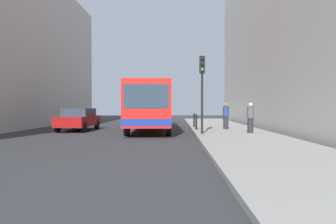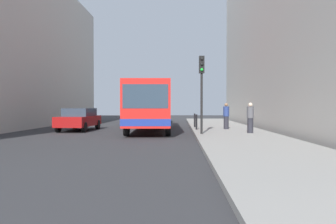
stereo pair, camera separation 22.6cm
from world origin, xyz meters
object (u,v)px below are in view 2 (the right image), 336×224
Objects in this scene: traffic_light at (202,80)px; pedestrian_near_signal at (250,118)px; bollard_near at (196,122)px; pedestrian_mid_sidewalk at (226,116)px; bus at (151,105)px; car_behind_bus at (161,114)px; car_beside_bus at (79,119)px; bollard_mid at (195,120)px.

pedestrian_near_signal is at bearing 14.22° from traffic_light.
bollard_near is 0.57× the size of pedestrian_mid_sidewalk.
bollard_near is at bearing 153.91° from bus.
bus reaches higher than car_behind_bus.
car_beside_bus is 7.76m from bollard_near.
car_behind_bus is at bearing 101.14° from traffic_light.
bus reaches higher than car_beside_bus.
traffic_light reaches higher than bollard_mid.
car_beside_bus is at bearing -34.69° from pedestrian_near_signal.
bollard_mid is (2.97, -10.10, -0.16)m from car_behind_bus.
pedestrian_near_signal reaches higher than car_behind_bus.
car_behind_bus is (4.73, 11.55, 0.00)m from car_beside_bus.
bus is 2.47× the size of car_behind_bus.
bollard_near is 3.74m from pedestrian_near_signal.
pedestrian_mid_sidewalk is at bearing 178.92° from car_beside_bus.
bollard_near is 2.04m from pedestrian_mid_sidewalk.
car_behind_bus is 1.10× the size of traffic_light.
bollard_near is (2.99, -1.31, -1.10)m from bus.
bus is 6.66× the size of pedestrian_mid_sidewalk.
bus is 11.70× the size of bollard_mid.
pedestrian_mid_sidewalk is (1.93, -1.82, 0.36)m from bollard_mid.
traffic_light is at bearing -88.96° from bollard_mid.
bollard_near is at bearing 91.83° from traffic_light.
pedestrian_mid_sidewalk is (-0.87, 3.01, 0.01)m from pedestrian_near_signal.
traffic_light reaches higher than car_beside_bus.
bus reaches higher than pedestrian_mid_sidewalk.
bollard_near is at bearing -90.00° from bollard_mid.
car_behind_bus is 16.06m from traffic_light.
bollard_near and bollard_mid have the same top height.
bus is at bearing -49.88° from pedestrian_near_signal.
pedestrian_mid_sidewalk is at bearing 168.83° from bus.
pedestrian_mid_sidewalk is (9.64, -0.36, 0.20)m from car_beside_bus.
car_behind_bus is 16.00m from pedestrian_near_signal.
pedestrian_near_signal is at bearing -23.12° from pedestrian_mid_sidewalk.
pedestrian_mid_sidewalk is at bearing 16.06° from bollard_near.
bollard_near is at bearing 100.25° from car_behind_bus.
traffic_light is 6.00m from bollard_mid.
pedestrian_near_signal reaches higher than bollard_near.
bus is at bearing -160.46° from bollard_mid.
pedestrian_mid_sidewalk is (1.93, 0.56, 0.36)m from bollard_near.
pedestrian_mid_sidewalk is (4.90, -11.92, 0.20)m from car_behind_bus.
pedestrian_mid_sidewalk is at bearing 63.63° from traffic_light.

